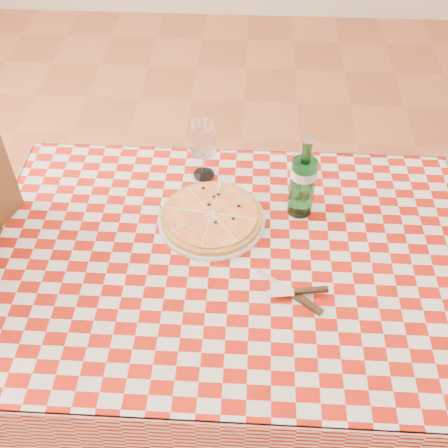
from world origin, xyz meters
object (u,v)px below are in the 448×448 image
object	(u,v)px
dining_table	(230,281)
water_bottle	(303,176)
wine_glass	(203,151)
pizza_plate	(212,216)

from	to	relation	value
dining_table	water_bottle	bearing A→B (deg)	44.82
wine_glass	pizza_plate	bearing A→B (deg)	-79.34
pizza_plate	wine_glass	bearing A→B (deg)	100.66
pizza_plate	water_bottle	xyz separation A→B (m)	(0.24, 0.06, 0.11)
dining_table	water_bottle	xyz separation A→B (m)	(0.18, 0.18, 0.23)
pizza_plate	wine_glass	size ratio (longest dim) A/B	1.60
dining_table	wine_glass	size ratio (longest dim) A/B	6.50
water_bottle	wine_glass	world-z (taller)	water_bottle
wine_glass	water_bottle	bearing A→B (deg)	-26.28
dining_table	wine_glass	distance (m)	0.39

